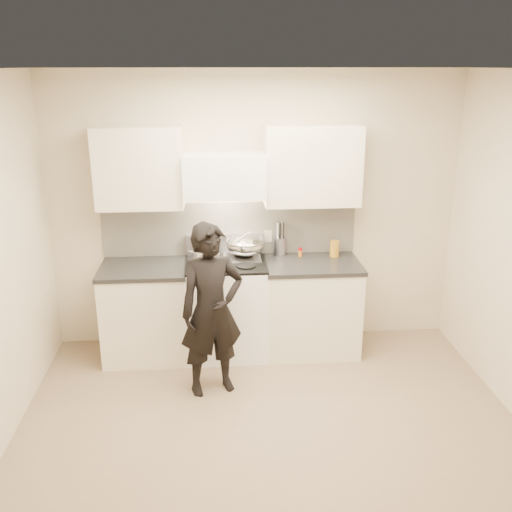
# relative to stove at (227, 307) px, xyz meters

# --- Properties ---
(ground_plane) EXTENTS (4.00, 4.00, 0.00)m
(ground_plane) POSITION_rel_stove_xyz_m (0.30, -1.42, -0.47)
(ground_plane) COLOR #887057
(room_shell) EXTENTS (4.04, 3.54, 2.70)m
(room_shell) POSITION_rel_stove_xyz_m (0.24, -1.05, 1.12)
(room_shell) COLOR beige
(room_shell) RESTS_ON ground
(stove) EXTENTS (0.76, 0.65, 0.96)m
(stove) POSITION_rel_stove_xyz_m (0.00, 0.00, 0.00)
(stove) COLOR white
(stove) RESTS_ON ground
(counter_right) EXTENTS (0.92, 0.67, 0.92)m
(counter_right) POSITION_rel_stove_xyz_m (0.83, 0.00, -0.01)
(counter_right) COLOR white
(counter_right) RESTS_ON ground
(counter_left) EXTENTS (0.82, 0.67, 0.92)m
(counter_left) POSITION_rel_stove_xyz_m (-0.78, 0.00, -0.01)
(counter_left) COLOR white
(counter_left) RESTS_ON ground
(wok) EXTENTS (0.38, 0.46, 0.31)m
(wok) POSITION_rel_stove_xyz_m (0.19, 0.14, 0.59)
(wok) COLOR silver
(wok) RESTS_ON stove
(stock_pot) EXTENTS (0.29, 0.29, 0.15)m
(stock_pot) POSITION_rel_stove_xyz_m (-0.20, -0.14, 0.56)
(stock_pot) COLOR silver
(stock_pot) RESTS_ON stove
(utensil_crock) EXTENTS (0.13, 0.13, 0.34)m
(utensil_crock) POSITION_rel_stove_xyz_m (0.54, 0.25, 0.55)
(utensil_crock) COLOR #B1AFC3
(utensil_crock) RESTS_ON counter_right
(spice_jar) EXTENTS (0.04, 0.04, 0.09)m
(spice_jar) POSITION_rel_stove_xyz_m (0.74, 0.18, 0.49)
(spice_jar) COLOR orange
(spice_jar) RESTS_ON counter_right
(oil_glass) EXTENTS (0.09, 0.09, 0.16)m
(oil_glass) POSITION_rel_stove_xyz_m (1.08, 0.15, 0.53)
(oil_glass) COLOR #BC831D
(oil_glass) RESTS_ON counter_right
(person) EXTENTS (0.64, 0.51, 1.52)m
(person) POSITION_rel_stove_xyz_m (-0.14, -0.70, 0.28)
(person) COLOR black
(person) RESTS_ON ground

